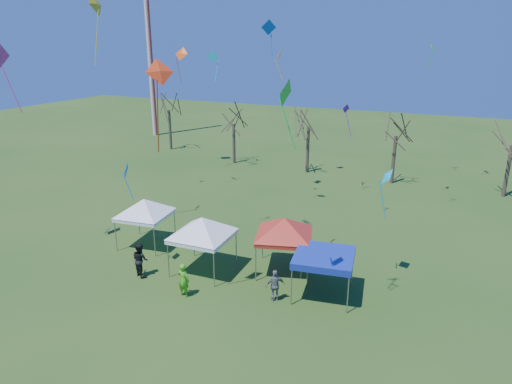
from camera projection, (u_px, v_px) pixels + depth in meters
ground at (205, 291)px, 24.22m from camera, size 140.00×140.00×0.00m
radio_mast at (149, 42)px, 60.64m from camera, size 0.70×0.70×25.00m
tree_0 at (168, 96)px, 54.01m from camera, size 3.83×3.83×8.44m
tree_1 at (233, 109)px, 47.93m from camera, size 3.42×3.42×7.54m
tree_2 at (309, 110)px, 44.26m from camera, size 3.71×3.71×8.18m
tree_3 at (398, 118)px, 40.76m from camera, size 3.59×3.59×7.91m
tent_white_west at (144, 202)px, 28.82m from camera, size 4.10×4.10×3.64m
tent_white_mid at (202, 221)px, 25.42m from camera, size 4.31×4.31×3.80m
tent_red at (284, 222)px, 25.42m from camera, size 4.12×4.12×3.78m
tent_blue at (324, 258)px, 23.19m from camera, size 3.37×3.37×2.33m
person_green at (184, 280)px, 23.48m from camera, size 0.71×0.51×1.83m
person_grey at (275, 286)px, 23.08m from camera, size 1.05×0.94×1.71m
person_dark at (140, 260)px, 25.53m from camera, size 1.17×1.06×1.97m
kite_19 at (432, 48)px, 34.06m from camera, size 0.58×0.77×1.86m
kite_17 at (386, 177)px, 23.52m from camera, size 0.96×1.13×2.96m
kite_1 at (126, 171)px, 24.58m from camera, size 0.68×0.98×2.20m
kite_27 at (285, 93)px, 17.42m from camera, size 0.75×1.15×2.83m
kite_13 at (213, 57)px, 42.72m from camera, size 1.13×0.82×2.91m
kite_22 at (346, 110)px, 38.38m from camera, size 0.92×1.02×2.85m
kite_25 at (269, 28)px, 22.55m from camera, size 0.76×0.67×1.74m
kite_11 at (279, 56)px, 36.13m from camera, size 0.82×1.26×2.62m
kite_2 at (181, 54)px, 44.99m from camera, size 1.50×0.93×3.60m
kite_8 at (96, 5)px, 27.65m from camera, size 0.81×1.52×4.28m
kite_5 at (160, 73)px, 19.01m from camera, size 1.29×1.41×4.03m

